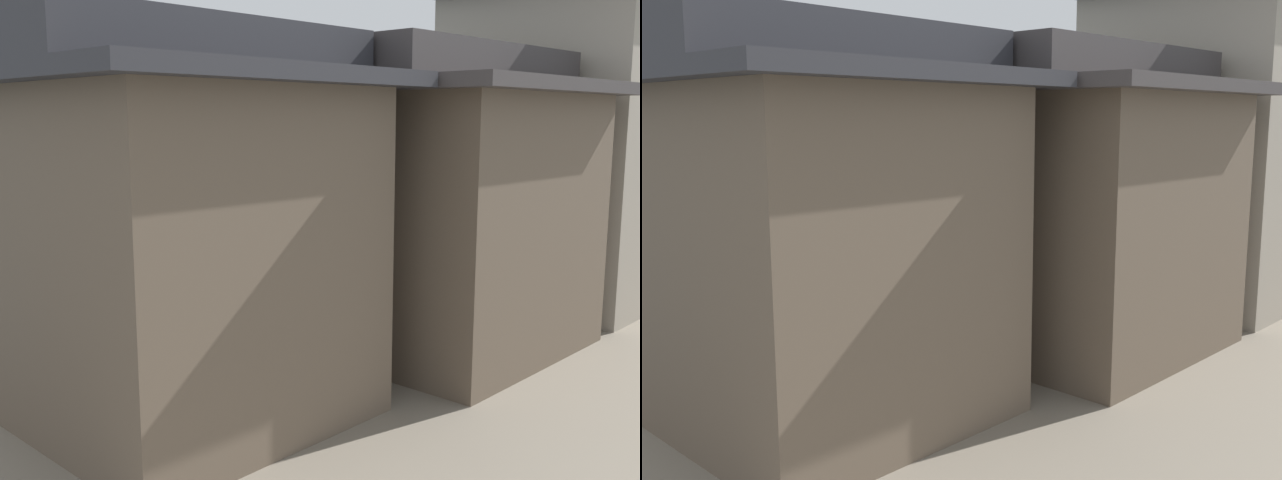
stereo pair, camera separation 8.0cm
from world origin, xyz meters
The scene contains 6 objects.
boat_moored_nearest centered at (3.81, 4.04, 0.27)m, with size 2.06×5.37×0.81m.
boat_moored_second centered at (-0.90, 38.13, 0.15)m, with size 4.02×4.40×0.46m.
boat_moored_far centered at (-1.85, 53.34, 0.13)m, with size 4.41×4.04×0.40m.
house_waterfront_nearest centered at (9.69, 3.26, 3.92)m, with size 5.31×5.61×6.14m.
house_waterfront_second centered at (10.13, 9.21, 3.91)m, with size 6.20×6.08×6.14m.
house_waterfront_tall centered at (10.12, 15.55, 5.20)m, with size 6.19×6.94×8.74m.
Camera 1 is at (18.83, -3.48, 5.63)m, focal length 41.27 mm.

